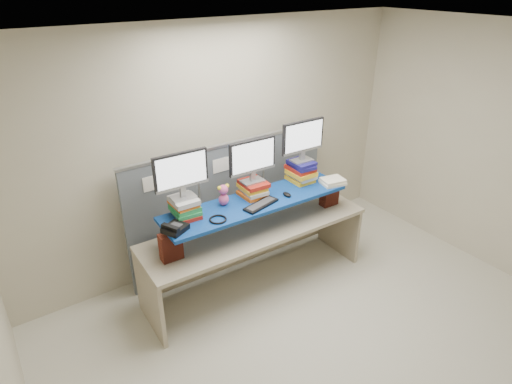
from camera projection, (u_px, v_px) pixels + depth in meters
room at (345, 221)px, 3.47m from camera, size 5.00×4.00×2.80m
cubicle_partition at (232, 203)px, 5.06m from camera, size 2.60×0.06×1.53m
desk at (256, 239)px, 4.65m from camera, size 2.54×0.80×0.77m
brick_pier_left at (171, 246)px, 4.00m from camera, size 0.21×0.12×0.28m
brick_pier_right at (329, 194)px, 4.96m from camera, size 0.21×0.12×0.28m
blue_board at (256, 202)px, 4.45m from camera, size 2.05×0.56×0.04m
book_stack_left at (185, 207)px, 4.12m from camera, size 0.26×0.32×0.20m
book_stack_center at (253, 188)px, 4.51m from camera, size 0.27×0.31×0.16m
book_stack_right at (301, 171)px, 4.80m from camera, size 0.26×0.32×0.25m
monitor_left at (181, 173)px, 3.95m from camera, size 0.53×0.16×0.46m
monitor_center at (253, 158)px, 4.35m from camera, size 0.53×0.16×0.46m
monitor_right at (303, 138)px, 4.63m from camera, size 0.53×0.16×0.46m
keyboard at (261, 205)px, 4.34m from camera, size 0.42×0.22×0.03m
mouse at (287, 194)px, 4.53m from camera, size 0.07×0.12×0.04m
desk_phone at (175, 228)px, 3.90m from camera, size 0.26×0.25×0.09m
headset at (218, 219)px, 4.08m from camera, size 0.20×0.20×0.02m
plush_toy at (224, 195)px, 4.30m from camera, size 0.13×0.10×0.23m
binder_stack at (333, 181)px, 4.78m from camera, size 0.29×0.25×0.06m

